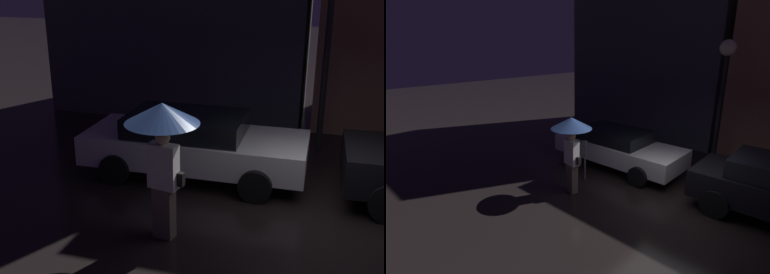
{
  "view_description": "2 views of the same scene",
  "coord_description": "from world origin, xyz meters",
  "views": [
    {
      "loc": [
        -0.13,
        -7.47,
        4.12
      ],
      "look_at": [
        -2.41,
        0.37,
        1.25
      ],
      "focal_mm": 45.0,
      "sensor_mm": 36.0,
      "label": 1
    },
    {
      "loc": [
        3.12,
        -6.67,
        4.15
      ],
      "look_at": [
        -3.13,
        -0.06,
        1.33
      ],
      "focal_mm": 28.0,
      "sensor_mm": 36.0,
      "label": 2
    }
  ],
  "objects": [
    {
      "name": "ground_plane",
      "position": [
        0.0,
        0.0,
        0.0
      ],
      "size": [
        60.0,
        60.0,
        0.0
      ],
      "primitive_type": "plane",
      "color": "black"
    },
    {
      "name": "parked_car_white",
      "position": [
        -2.71,
        1.5,
        0.71
      ],
      "size": [
        4.56,
        2.01,
        1.32
      ],
      "rotation": [
        0.0,
        0.0,
        0.01
      ],
      "color": "silver",
      "rests_on": "ground"
    },
    {
      "name": "pedestrian_with_umbrella",
      "position": [
        -2.46,
        -1.02,
        1.78
      ],
      "size": [
        1.14,
        1.14,
        2.24
      ],
      "rotation": [
        0.0,
        0.0,
        2.95
      ],
      "color": "#66564C",
      "rests_on": "ground"
    },
    {
      "name": "parking_meter",
      "position": [
        -2.76,
        -0.14,
        0.8
      ],
      "size": [
        0.12,
        0.1,
        1.3
      ],
      "color": "#4C5154",
      "rests_on": "ground"
    },
    {
      "name": "street_lamp_near",
      "position": [
        -0.24,
        3.87,
        3.28
      ],
      "size": [
        0.51,
        0.51,
        4.3
      ],
      "color": "black",
      "rests_on": "ground"
    }
  ]
}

